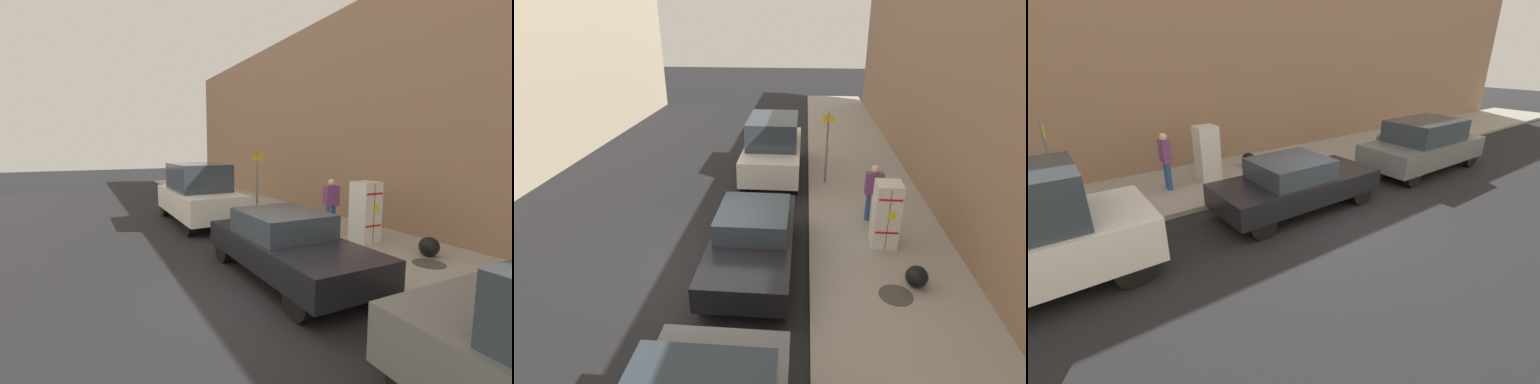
{
  "view_description": "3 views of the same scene",
  "coord_description": "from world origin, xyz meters",
  "views": [
    {
      "loc": [
        2.82,
        5.5,
        2.73
      ],
      "look_at": [
        -1.82,
        -3.61,
        1.39
      ],
      "focal_mm": 24.0,
      "sensor_mm": 36.0,
      "label": 1
    },
    {
      "loc": [
        -1.97,
        7.57,
        5.44
      ],
      "look_at": [
        -1.05,
        -3.28,
        0.63
      ],
      "focal_mm": 28.0,
      "sensor_mm": 36.0,
      "label": 2
    },
    {
      "loc": [
        5.54,
        -5.53,
        3.82
      ],
      "look_at": [
        -0.8,
        -0.86,
        0.62
      ],
      "focal_mm": 24.0,
      "sensor_mm": 36.0,
      "label": 3
    }
  ],
  "objects": [
    {
      "name": "discarded_refrigerator",
      "position": [
        -4.08,
        -1.39,
        0.97
      ],
      "size": [
        0.62,
        0.64,
        1.67
      ],
      "color": "white",
      "rests_on": "sidewalk_slab"
    },
    {
      "name": "manhole_cover",
      "position": [
        -4.01,
        0.67,
        0.14
      ],
      "size": [
        0.7,
        0.7,
        0.02
      ],
      "primitive_type": "cylinder",
      "color": "#47443F",
      "rests_on": "sidewalk_slab"
    },
    {
      "name": "fire_hydrant",
      "position": [
        -2.76,
        5.15,
        0.54
      ],
      "size": [
        0.22,
        0.22,
        0.79
      ],
      "color": "slate",
      "rests_on": "sidewalk_slab"
    },
    {
      "name": "parked_sedan_dark",
      "position": [
        -0.9,
        -0.42,
        0.72
      ],
      "size": [
        1.83,
        4.36,
        1.39
      ],
      "color": "black",
      "rests_on": "ground"
    },
    {
      "name": "sidewalk_slab",
      "position": [
        -4.04,
        0.0,
        0.07
      ],
      "size": [
        3.63,
        44.0,
        0.13
      ],
      "primitive_type": "cube",
      "color": "#9E998E",
      "rests_on": "ground"
    },
    {
      "name": "ground_plane",
      "position": [
        0.0,
        0.0,
        0.0
      ],
      "size": [
        80.0,
        80.0,
        0.0
      ],
      "primitive_type": "plane",
      "color": "black"
    },
    {
      "name": "parked_suv_gray",
      "position": [
        -0.9,
        5.19,
        0.9
      ],
      "size": [
        1.96,
        4.65,
        1.74
      ],
      "color": "slate",
      "rests_on": "ground"
    },
    {
      "name": "building_facade_near",
      "position": [
        -6.64,
        0.0,
        3.84
      ],
      "size": [
        1.55,
        39.6,
        7.69
      ],
      "primitive_type": "cube",
      "color": "#937056",
      "rests_on": "ground"
    },
    {
      "name": "street_sign_post",
      "position": [
        -2.79,
        -5.4,
        1.51
      ],
      "size": [
        0.36,
        0.07,
        2.45
      ],
      "color": "slate",
      "rests_on": "sidewalk_slab"
    },
    {
      "name": "pedestrian_walking_far",
      "position": [
        -3.96,
        -2.7,
        1.08
      ],
      "size": [
        0.48,
        0.22,
        1.65
      ],
      "rotation": [
        0.0,
        0.0,
        0.59
      ],
      "color": "#2D5193",
      "rests_on": "sidewalk_slab"
    },
    {
      "name": "trash_bag",
      "position": [
        -4.49,
        0.3,
        0.37
      ],
      "size": [
        0.47,
        0.47,
        0.47
      ],
      "primitive_type": "sphere",
      "color": "black",
      "rests_on": "sidewalk_slab"
    }
  ]
}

